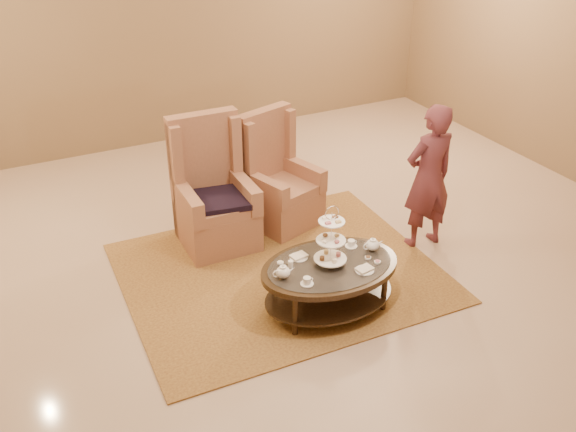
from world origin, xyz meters
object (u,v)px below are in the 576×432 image
tea_table (330,273)px  armchair_right (277,187)px  armchair_left (213,202)px  person (429,177)px

tea_table → armchair_right: size_ratio=1.03×
armchair_left → armchair_right: size_ratio=1.08×
armchair_right → armchair_left: bearing=168.7°
tea_table → person: size_ratio=0.85×
armchair_left → person: (1.91, -1.03, 0.31)m
armchair_right → person: 1.63m
armchair_right → tea_table: bearing=-117.0°
person → armchair_right: bearing=-43.5°
tea_table → armchair_left: 1.63m
armchair_right → person: (1.15, -1.11, 0.35)m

